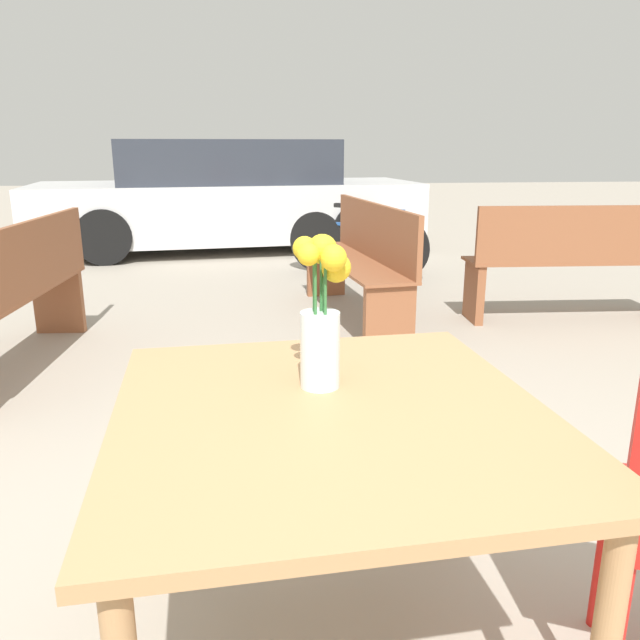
{
  "coord_description": "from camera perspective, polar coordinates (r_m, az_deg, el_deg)",
  "views": [
    {
      "loc": [
        -0.16,
        -1.23,
        1.25
      ],
      "look_at": [
        -0.01,
        0.13,
        0.87
      ],
      "focal_mm": 35.0,
      "sensor_mm": 36.0,
      "label": 1
    }
  ],
  "objects": [
    {
      "name": "table_front",
      "position": [
        1.39,
        1.01,
        -11.23
      ],
      "size": [
        0.99,
        1.04,
        0.71
      ],
      "color": "tan",
      "rests_on": "ground_plane"
    },
    {
      "name": "bench_middle",
      "position": [
        3.88,
        -25.79,
        2.39
      ],
      "size": [
        0.47,
        1.62,
        0.85
      ],
      "color": "brown",
      "rests_on": "ground_plane"
    },
    {
      "name": "bench_near",
      "position": [
        4.57,
        3.92,
        5.78
      ],
      "size": [
        0.57,
        1.74,
        0.85
      ],
      "color": "brown",
      "rests_on": "ground_plane"
    },
    {
      "name": "parked_car",
      "position": [
        7.85,
        -8.34,
        10.97
      ],
      "size": [
        4.72,
        2.12,
        1.31
      ],
      "color": "silver",
      "rests_on": "ground_plane"
    },
    {
      "name": "flower_vase",
      "position": [
        1.42,
        0.14,
        -0.17
      ],
      "size": [
        0.13,
        0.15,
        0.35
      ],
      "color": "silver",
      "rests_on": "table_front"
    },
    {
      "name": "bicycle",
      "position": [
        6.19,
        3.39,
        7.02
      ],
      "size": [
        1.26,
        0.84,
        0.7
      ],
      "color": "black",
      "rests_on": "ground_plane"
    },
    {
      "name": "bench_far",
      "position": [
        4.87,
        22.66,
        5.15
      ],
      "size": [
        1.61,
        0.44,
        0.85
      ],
      "color": "brown",
      "rests_on": "ground_plane"
    }
  ]
}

